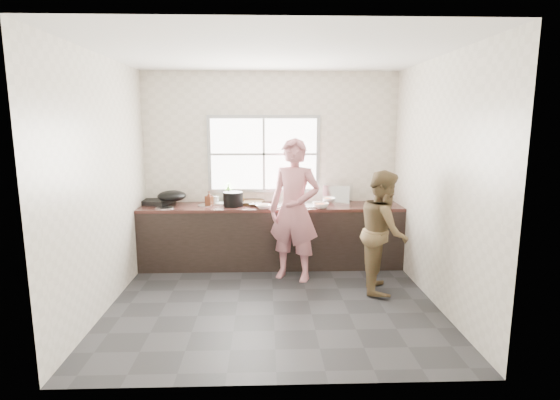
{
  "coord_description": "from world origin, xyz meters",
  "views": [
    {
      "loc": [
        -0.08,
        -4.66,
        2.0
      ],
      "look_at": [
        0.1,
        0.65,
        1.05
      ],
      "focal_mm": 28.0,
      "sensor_mm": 36.0,
      "label": 1
    }
  ],
  "objects_px": {
    "person_side": "(383,231)",
    "plate_food": "(223,203)",
    "bottle_brown_tall": "(209,199)",
    "bottle_brown_short": "(240,199)",
    "pot_lid_left": "(165,208)",
    "pot_lid_right": "(206,205)",
    "cutting_board": "(249,202)",
    "bottle_green": "(228,193)",
    "wok": "(172,196)",
    "burner": "(157,201)",
    "bowl_crabs": "(321,206)",
    "glass_jar": "(216,200)",
    "black_pot": "(233,199)",
    "bowl_held": "(317,203)",
    "dish_rack": "(338,194)",
    "bowl_mince": "(263,206)",
    "woman": "(294,215)"
  },
  "relations": [
    {
      "from": "cutting_board",
      "to": "bottle_green",
      "type": "relative_size",
      "value": 1.57
    },
    {
      "from": "bottle_brown_tall",
      "to": "bottle_green",
      "type": "bearing_deg",
      "value": 41.09
    },
    {
      "from": "wok",
      "to": "bowl_held",
      "type": "bearing_deg",
      "value": -1.24
    },
    {
      "from": "pot_lid_left",
      "to": "pot_lid_right",
      "type": "distance_m",
      "value": 0.56
    },
    {
      "from": "bowl_mince",
      "to": "dish_rack",
      "type": "xyz_separation_m",
      "value": [
        1.05,
        0.27,
        0.11
      ]
    },
    {
      "from": "person_side",
      "to": "plate_food",
      "type": "xyz_separation_m",
      "value": [
        -2.0,
        1.12,
        0.14
      ]
    },
    {
      "from": "black_pot",
      "to": "bottle_green",
      "type": "height_order",
      "value": "bottle_green"
    },
    {
      "from": "bowl_held",
      "to": "plate_food",
      "type": "bearing_deg",
      "value": 173.55
    },
    {
      "from": "bowl_mince",
      "to": "bottle_brown_short",
      "type": "relative_size",
      "value": 1.33
    },
    {
      "from": "bowl_crabs",
      "to": "burner",
      "type": "distance_m",
      "value": 2.33
    },
    {
      "from": "bowl_crabs",
      "to": "black_pot",
      "type": "xyz_separation_m",
      "value": [
        -1.19,
        0.17,
        0.07
      ]
    },
    {
      "from": "black_pot",
      "to": "plate_food",
      "type": "xyz_separation_m",
      "value": [
        -0.16,
        0.19,
        -0.09
      ]
    },
    {
      "from": "glass_jar",
      "to": "wok",
      "type": "xyz_separation_m",
      "value": [
        -0.59,
        -0.11,
        0.08
      ]
    },
    {
      "from": "pot_lid_right",
      "to": "wok",
      "type": "bearing_deg",
      "value": 177.44
    },
    {
      "from": "bottle_green",
      "to": "dish_rack",
      "type": "distance_m",
      "value": 1.56
    },
    {
      "from": "bowl_crabs",
      "to": "glass_jar",
      "type": "relative_size",
      "value": 1.61
    },
    {
      "from": "bowl_held",
      "to": "burner",
      "type": "bearing_deg",
      "value": 174.92
    },
    {
      "from": "person_side",
      "to": "cutting_board",
      "type": "bearing_deg",
      "value": 64.59
    },
    {
      "from": "burner",
      "to": "wok",
      "type": "bearing_deg",
      "value": -31.95
    },
    {
      "from": "glass_jar",
      "to": "dish_rack",
      "type": "distance_m",
      "value": 1.72
    },
    {
      "from": "cutting_board",
      "to": "pot_lid_right",
      "type": "height_order",
      "value": "cutting_board"
    },
    {
      "from": "woman",
      "to": "bottle_brown_tall",
      "type": "height_order",
      "value": "woman"
    },
    {
      "from": "pot_lid_left",
      "to": "pot_lid_right",
      "type": "height_order",
      "value": "same"
    },
    {
      "from": "bowl_crabs",
      "to": "black_pot",
      "type": "relative_size",
      "value": 0.63
    },
    {
      "from": "person_side",
      "to": "pot_lid_right",
      "type": "xyz_separation_m",
      "value": [
        -2.22,
        1.0,
        0.14
      ]
    },
    {
      "from": "pot_lid_left",
      "to": "black_pot",
      "type": "bearing_deg",
      "value": 7.01
    },
    {
      "from": "bowl_mince",
      "to": "bottle_brown_tall",
      "type": "relative_size",
      "value": 1.13
    },
    {
      "from": "black_pot",
      "to": "bottle_brown_tall",
      "type": "relative_size",
      "value": 1.49
    },
    {
      "from": "person_side",
      "to": "dish_rack",
      "type": "height_order",
      "value": "person_side"
    },
    {
      "from": "burner",
      "to": "pot_lid_right",
      "type": "distance_m",
      "value": 0.75
    },
    {
      "from": "bowl_mince",
      "to": "pot_lid_left",
      "type": "xyz_separation_m",
      "value": [
        -1.33,
        0.06,
        -0.02
      ]
    },
    {
      "from": "woman",
      "to": "black_pot",
      "type": "xyz_separation_m",
      "value": [
        -0.81,
        0.51,
        0.11
      ]
    },
    {
      "from": "bottle_green",
      "to": "plate_food",
      "type": "bearing_deg",
      "value": -132.9
    },
    {
      "from": "burner",
      "to": "wok",
      "type": "distance_m",
      "value": 0.32
    },
    {
      "from": "wok",
      "to": "pot_lid_right",
      "type": "xyz_separation_m",
      "value": [
        0.47,
        -0.02,
        -0.13
      ]
    },
    {
      "from": "bottle_green",
      "to": "pot_lid_right",
      "type": "relative_size",
      "value": 1.16
    },
    {
      "from": "bottle_brown_tall",
      "to": "dish_rack",
      "type": "xyz_separation_m",
      "value": [
        1.8,
        0.05,
        0.05
      ]
    },
    {
      "from": "bottle_brown_tall",
      "to": "dish_rack",
      "type": "height_order",
      "value": "dish_rack"
    },
    {
      "from": "black_pot",
      "to": "bowl_held",
      "type": "bearing_deg",
      "value": 1.7
    },
    {
      "from": "bowl_crabs",
      "to": "bottle_brown_tall",
      "type": "xyz_separation_m",
      "value": [
        -1.52,
        0.22,
        0.06
      ]
    },
    {
      "from": "cutting_board",
      "to": "bottle_green",
      "type": "xyz_separation_m",
      "value": [
        -0.3,
        0.06,
        0.12
      ]
    },
    {
      "from": "woman",
      "to": "wok",
      "type": "distance_m",
      "value": 1.77
    },
    {
      "from": "dish_rack",
      "to": "woman",
      "type": "bearing_deg",
      "value": -116.32
    },
    {
      "from": "glass_jar",
      "to": "burner",
      "type": "height_order",
      "value": "glass_jar"
    },
    {
      "from": "wok",
      "to": "pot_lid_left",
      "type": "xyz_separation_m",
      "value": [
        -0.06,
        -0.19,
        -0.13
      ]
    },
    {
      "from": "bottle_brown_short",
      "to": "dish_rack",
      "type": "bearing_deg",
      "value": -1.97
    },
    {
      "from": "bottle_brown_tall",
      "to": "bottle_brown_short",
      "type": "distance_m",
      "value": 0.43
    },
    {
      "from": "bowl_crabs",
      "to": "bowl_held",
      "type": "xyz_separation_m",
      "value": [
        -0.02,
        0.21,
        0.0
      ]
    },
    {
      "from": "bowl_held",
      "to": "bottle_brown_short",
      "type": "height_order",
      "value": "bottle_brown_short"
    },
    {
      "from": "woman",
      "to": "person_side",
      "type": "relative_size",
      "value": 1.16
    }
  ]
}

